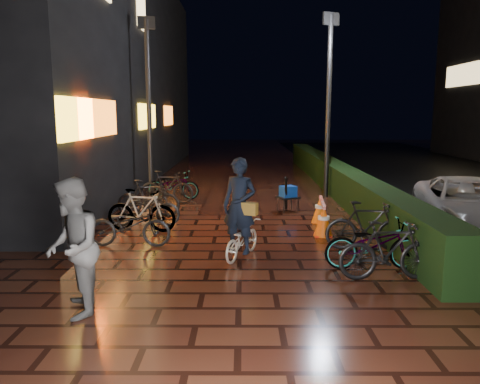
{
  "coord_description": "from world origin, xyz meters",
  "views": [
    {
      "loc": [
        0.05,
        -8.45,
        2.72
      ],
      "look_at": [
        0.01,
        1.13,
        1.1
      ],
      "focal_mm": 35.0,
      "sensor_mm": 36.0,
      "label": 1
    }
  ],
  "objects_px": {
    "traffic_barrier": "(322,215)",
    "cart_assembly": "(288,193)",
    "van": "(469,205)",
    "cyclist": "(240,221)",
    "bystander_person": "(72,248)"
  },
  "relations": [
    {
      "from": "bystander_person",
      "to": "van",
      "type": "height_order",
      "value": "bystander_person"
    },
    {
      "from": "cyclist",
      "to": "traffic_barrier",
      "type": "xyz_separation_m",
      "value": [
        1.92,
        2.27,
        -0.37
      ]
    },
    {
      "from": "van",
      "to": "cart_assembly",
      "type": "relative_size",
      "value": 4.22
    },
    {
      "from": "traffic_barrier",
      "to": "cart_assembly",
      "type": "height_order",
      "value": "cart_assembly"
    },
    {
      "from": "van",
      "to": "cyclist",
      "type": "xyz_separation_m",
      "value": [
        -5.3,
        -2.1,
        0.1
      ]
    },
    {
      "from": "cyclist",
      "to": "traffic_barrier",
      "type": "distance_m",
      "value": 3.0
    },
    {
      "from": "van",
      "to": "cyclist",
      "type": "bearing_deg",
      "value": -145.68
    },
    {
      "from": "bystander_person",
      "to": "traffic_barrier",
      "type": "height_order",
      "value": "bystander_person"
    },
    {
      "from": "bystander_person",
      "to": "cyclist",
      "type": "xyz_separation_m",
      "value": [
        2.24,
        2.54,
        -0.23
      ]
    },
    {
      "from": "bystander_person",
      "to": "traffic_barrier",
      "type": "distance_m",
      "value": 6.39
    },
    {
      "from": "van",
      "to": "traffic_barrier",
      "type": "bearing_deg",
      "value": -170.25
    },
    {
      "from": "traffic_barrier",
      "to": "bystander_person",
      "type": "bearing_deg",
      "value": -130.8
    },
    {
      "from": "cyclist",
      "to": "bystander_person",
      "type": "bearing_deg",
      "value": -131.32
    },
    {
      "from": "van",
      "to": "bystander_person",
      "type": "bearing_deg",
      "value": -135.65
    },
    {
      "from": "van",
      "to": "cart_assembly",
      "type": "height_order",
      "value": "van"
    }
  ]
}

